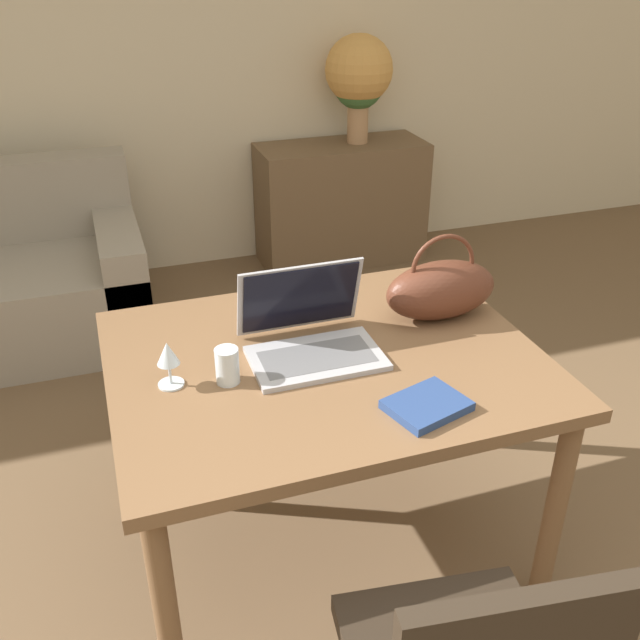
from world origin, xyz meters
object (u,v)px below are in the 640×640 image
at_px(laptop, 308,329).
at_px(handbag, 441,289).
at_px(drinking_glass, 227,366).
at_px(flower_vase, 359,76).
at_px(wine_glass, 168,357).

height_order(laptop, handbag, handbag).
bearing_deg(drinking_glass, laptop, 20.68).
bearing_deg(handbag, drinking_glass, -167.81).
bearing_deg(handbag, laptop, -173.00).
relative_size(handbag, flower_vase, 0.60).
bearing_deg(wine_glass, drinking_glass, -12.56).
xyz_separation_m(wine_glass, flower_vase, (1.40, 2.23, 0.26)).
xyz_separation_m(wine_glass, handbag, (0.85, 0.12, 0.01)).
distance_m(drinking_glass, wine_glass, 0.16).
distance_m(handbag, flower_vase, 2.19).
bearing_deg(drinking_glass, wine_glass, 167.44).
bearing_deg(laptop, handbag, 7.00).
relative_size(laptop, wine_glass, 2.82).
relative_size(laptop, drinking_glass, 3.65).
distance_m(drinking_glass, flower_vase, 2.60).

